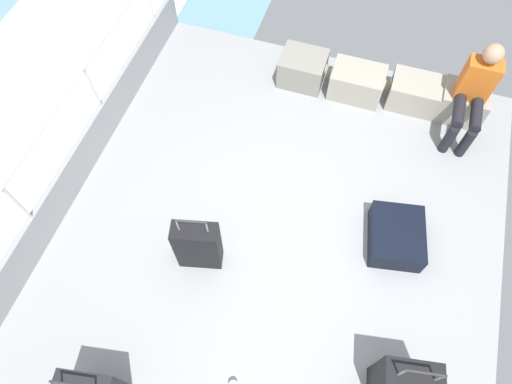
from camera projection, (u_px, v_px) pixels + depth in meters
The scene contains 11 objects.
ground_plane at pixel (276, 238), 4.61m from camera, with size 4.40×5.20×0.06m, color #939699.
gunwale_port at pixel (76, 169), 4.71m from camera, with size 0.06×5.20×0.45m, color #939699.
railing_port at pixel (55, 138), 4.22m from camera, with size 0.04×4.20×1.02m.
cargo_crate_0 at pixel (303, 69), 5.44m from camera, with size 0.56×0.45×0.37m.
cargo_crate_1 at pixel (357, 82), 5.34m from camera, with size 0.64×0.41×0.36m.
cargo_crate_2 at pixel (416, 93), 5.27m from camera, with size 0.65×0.42×0.35m.
cargo_crate_3 at pixel (462, 103), 5.17m from camera, with size 0.54×0.40×0.39m.
passenger_seated at pixel (475, 93), 4.76m from camera, with size 0.34×0.66×1.09m.
suitcase_0 at pixel (198, 246), 4.17m from camera, with size 0.44×0.28×0.86m.
suitcase_2 at pixel (396, 236), 4.44m from camera, with size 0.60×0.69×0.26m.
suitcase_4 at pixel (403, 383), 3.61m from camera, with size 0.48×0.32×0.90m.
Camera 1 is at (0.37, -1.80, 4.23)m, focal length 31.91 mm.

